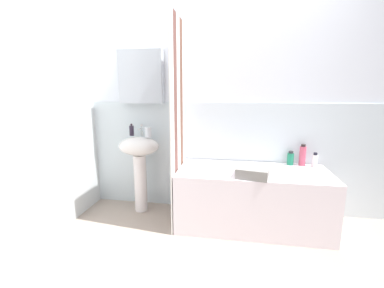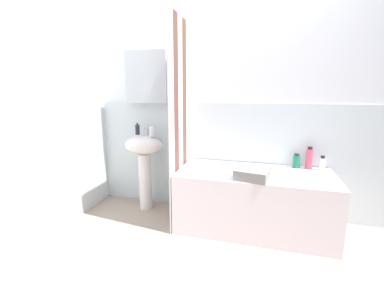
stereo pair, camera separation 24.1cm
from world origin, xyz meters
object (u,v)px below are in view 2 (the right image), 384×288
object	(u,v)px
toothbrush_cup	(153,131)
bathtub	(253,201)
soap_dispenser	(138,129)
towel_folded	(252,174)
sink	(144,156)
shampoo_bottle	(322,164)
lotion_bottle	(296,161)
body_wash_bottle	(309,158)

from	to	relation	value
toothbrush_cup	bathtub	distance (m)	1.26
soap_dispenser	towel_folded	distance (m)	1.38
sink	shampoo_bottle	bearing A→B (deg)	3.28
shampoo_bottle	towel_folded	xyz separation A→B (m)	(-0.64, -0.43, -0.02)
toothbrush_cup	lotion_bottle	xyz separation A→B (m)	(1.49, 0.12, -0.25)
body_wash_bottle	toothbrush_cup	bearing A→B (deg)	-175.81
bathtub	towel_folded	bearing A→B (deg)	-94.88
sink	soap_dispenser	bearing A→B (deg)	145.29
bathtub	lotion_bottle	xyz separation A→B (m)	(0.39, 0.27, 0.35)
sink	body_wash_bottle	bearing A→B (deg)	4.37
sink	towel_folded	world-z (taller)	sink
bathtub	lotion_bottle	bearing A→B (deg)	34.29
toothbrush_cup	lotion_bottle	size ratio (longest dim) A/B	0.73
bathtub	towel_folded	xyz separation A→B (m)	(-0.02, -0.20, 0.33)
soap_dispenser	toothbrush_cup	bearing A→B (deg)	-15.97
shampoo_bottle	body_wash_bottle	xyz separation A→B (m)	(-0.12, 0.03, 0.04)
sink	body_wash_bottle	size ratio (longest dim) A/B	3.79
bathtub	shampoo_bottle	distance (m)	0.75
sink	lotion_bottle	distance (m)	1.60
shampoo_bottle	towel_folded	world-z (taller)	shampoo_bottle
sink	body_wash_bottle	distance (m)	1.71
shampoo_bottle	body_wash_bottle	bearing A→B (deg)	167.22
sink	towel_folded	distance (m)	1.23
lotion_bottle	soap_dispenser	bearing A→B (deg)	-177.99
sink	bathtub	world-z (taller)	sink
toothbrush_cup	shampoo_bottle	bearing A→B (deg)	3.04
toothbrush_cup	towel_folded	world-z (taller)	toothbrush_cup
toothbrush_cup	lotion_bottle	bearing A→B (deg)	4.60
shampoo_bottle	towel_folded	size ratio (longest dim) A/B	0.53
soap_dispenser	body_wash_bottle	size ratio (longest dim) A/B	0.60
shampoo_bottle	soap_dispenser	bearing A→B (deg)	-179.08
body_wash_bottle	bathtub	bearing A→B (deg)	-152.44
sink	bathtub	size ratio (longest dim) A/B	0.58
body_wash_bottle	lotion_bottle	world-z (taller)	body_wash_bottle
bathtub	sink	bearing A→B (deg)	173.68
soap_dispenser	lotion_bottle	world-z (taller)	soap_dispenser
body_wash_bottle	shampoo_bottle	bearing A→B (deg)	-12.78
sink	shampoo_bottle	world-z (taller)	sink
sink	soap_dispenser	xyz separation A→B (m)	(-0.11, 0.07, 0.28)
shampoo_bottle	towel_folded	distance (m)	0.77
body_wash_bottle	lotion_bottle	xyz separation A→B (m)	(-0.11, 0.00, -0.04)
soap_dispenser	bathtub	bearing A→B (deg)	-8.97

